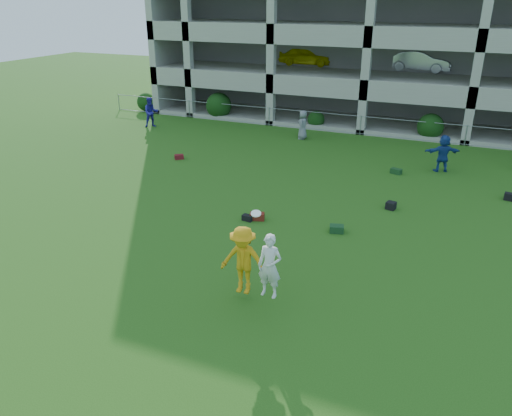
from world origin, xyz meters
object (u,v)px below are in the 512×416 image
at_px(frisbee_contest, 248,261).
at_px(bystander_c, 303,125).
at_px(bystander_a, 151,112).
at_px(bystander_d, 443,153).
at_px(crate_d, 391,206).
at_px(parking_garage, 393,24).

bearing_deg(frisbee_contest, bystander_c, 103.43).
xyz_separation_m(bystander_a, frisbee_contest, (13.96, -15.87, 0.31)).
relative_size(bystander_c, bystander_d, 0.94).
bearing_deg(frisbee_contest, crate_d, 72.57).
distance_m(bystander_c, crate_d, 10.96).
xyz_separation_m(bystander_c, crate_d, (6.62, -8.71, -0.70)).
distance_m(bystander_a, crate_d, 18.24).
xyz_separation_m(bystander_d, crate_d, (-1.46, -5.71, -0.76)).
relative_size(bystander_d, crate_d, 5.18).
relative_size(bystander_a, frisbee_contest, 0.75).
bearing_deg(parking_garage, bystander_a, -137.01).
bearing_deg(bystander_d, crate_d, 52.13).
relative_size(bystander_d, parking_garage, 0.06).
relative_size(crate_d, frisbee_contest, 0.14).
relative_size(crate_d, parking_garage, 0.01).
xyz_separation_m(bystander_a, bystander_d, (18.00, -1.94, -0.04)).
height_order(bystander_d, frisbee_contest, frisbee_contest).
distance_m(bystander_c, frisbee_contest, 17.41).
height_order(bystander_c, crate_d, bystander_c).
relative_size(bystander_c, frisbee_contest, 0.68).
bearing_deg(bystander_c, parking_garage, 158.85).
bearing_deg(bystander_d, bystander_a, -29.71).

